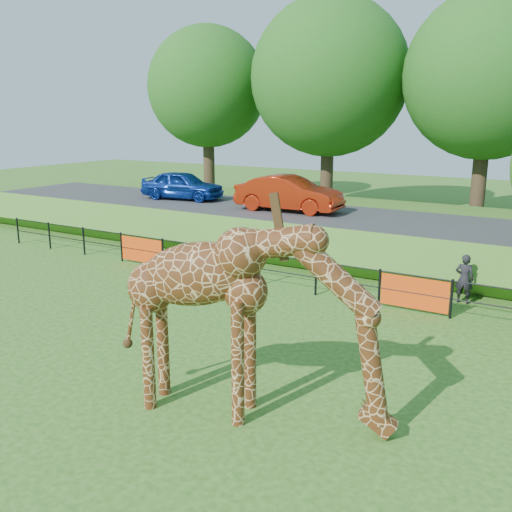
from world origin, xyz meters
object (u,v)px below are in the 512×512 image
at_px(car_blue, 182,185).
at_px(visitor, 464,279).
at_px(car_red, 289,193).
at_px(giraffe, 252,322).

relative_size(car_blue, visitor, 2.72).
bearing_deg(car_red, car_blue, 83.22).
bearing_deg(visitor, giraffe, 78.08).
distance_m(car_blue, car_red, 5.99).
bearing_deg(visitor, car_blue, -18.28).
xyz_separation_m(giraffe, car_blue, (-12.12, 13.41, 0.27)).
height_order(giraffe, car_blue, giraffe).
relative_size(car_blue, car_red, 0.88).
bearing_deg(giraffe, visitor, 64.78).
height_order(car_red, visitor, car_red).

